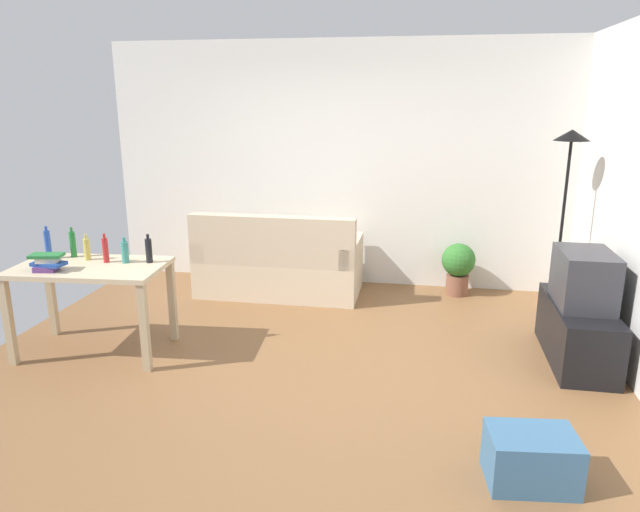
{
  "coord_description": "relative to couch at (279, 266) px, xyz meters",
  "views": [
    {
      "loc": [
        0.96,
        -4.31,
        2.09
      ],
      "look_at": [
        0.1,
        0.5,
        0.75
      ],
      "focal_mm": 32.63,
      "sensor_mm": 36.0,
      "label": 1
    }
  ],
  "objects": [
    {
      "name": "bottle_blue",
      "position": [
        -1.6,
        -1.61,
        0.58
      ],
      "size": [
        0.05,
        0.05,
        0.28
      ],
      "color": "#2347A3",
      "rests_on": "desk"
    },
    {
      "name": "desk",
      "position": [
        -1.15,
        -1.74,
        0.34
      ],
      "size": [
        1.25,
        0.79,
        0.76
      ],
      "rotation": [
        0.0,
        0.0,
        0.07
      ],
      "color": "#C6B28E",
      "rests_on": "ground_plane"
    },
    {
      "name": "couch",
      "position": [
        0.0,
        0.0,
        0.0
      ],
      "size": [
        1.74,
        0.84,
        0.92
      ],
      "rotation": [
        0.0,
        0.0,
        3.14
      ],
      "color": "beige",
      "rests_on": "ground_plane"
    },
    {
      "name": "tv",
      "position": [
        2.81,
        -1.2,
        0.39
      ],
      "size": [
        0.41,
        0.6,
        0.44
      ],
      "rotation": [
        0.0,
        0.0,
        1.57
      ],
      "color": "#2D2D33",
      "rests_on": "tv_stand"
    },
    {
      "name": "torchiere_lamp",
      "position": [
        2.8,
        -0.28,
        1.11
      ],
      "size": [
        0.32,
        0.32,
        1.81
      ],
      "color": "black",
      "rests_on": "ground_plane"
    },
    {
      "name": "potted_plant",
      "position": [
        1.92,
        0.31,
        0.02
      ],
      "size": [
        0.36,
        0.36,
        0.57
      ],
      "color": "brown",
      "rests_on": "ground_plane"
    },
    {
      "name": "bottle_red",
      "position": [
        -1.06,
        -1.63,
        0.56
      ],
      "size": [
        0.05,
        0.05,
        0.24
      ],
      "color": "#AD2323",
      "rests_on": "desk"
    },
    {
      "name": "tv_stand",
      "position": [
        2.8,
        -1.2,
        -0.07
      ],
      "size": [
        0.44,
        1.1,
        0.48
      ],
      "rotation": [
        0.0,
        0.0,
        1.57
      ],
      "color": "black",
      "rests_on": "ground_plane"
    },
    {
      "name": "bottle_green",
      "position": [
        -1.42,
        -1.52,
        0.57
      ],
      "size": [
        0.05,
        0.05,
        0.26
      ],
      "color": "#1E722D",
      "rests_on": "desk"
    },
    {
      "name": "wall_rear",
      "position": [
        0.55,
        0.61,
        1.04
      ],
      "size": [
        5.2,
        0.1,
        2.7
      ],
      "primitive_type": "cube",
      "color": "silver",
      "rests_on": "ground_plane"
    },
    {
      "name": "book_stack",
      "position": [
        -1.38,
        -1.94,
        0.52
      ],
      "size": [
        0.28,
        0.19,
        0.14
      ],
      "color": "#593372",
      "rests_on": "desk"
    },
    {
      "name": "bottle_dark",
      "position": [
        -0.7,
        -1.57,
        0.56
      ],
      "size": [
        0.05,
        0.05,
        0.24
      ],
      "color": "black",
      "rests_on": "desk"
    },
    {
      "name": "bottle_squat",
      "position": [
        -1.25,
        -1.59,
        0.55
      ],
      "size": [
        0.05,
        0.05,
        0.22
      ],
      "color": "#BCB24C",
      "rests_on": "desk"
    },
    {
      "name": "ground_plane",
      "position": [
        0.55,
        -1.59,
        -0.32
      ],
      "size": [
        5.2,
        4.4,
        0.02
      ],
      "primitive_type": "cube",
      "color": "brown"
    },
    {
      "name": "storage_box",
      "position": [
        2.17,
        -2.92,
        -0.16
      ],
      "size": [
        0.51,
        0.39,
        0.3
      ],
      "primitive_type": "cube",
      "rotation": [
        0.0,
        0.0,
        0.11
      ],
      "color": "#386084",
      "rests_on": "ground_plane"
    },
    {
      "name": "bottle_tall",
      "position": [
        -0.89,
        -1.61,
        0.55
      ],
      "size": [
        0.06,
        0.06,
        0.22
      ],
      "color": "teal",
      "rests_on": "desk"
    }
  ]
}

